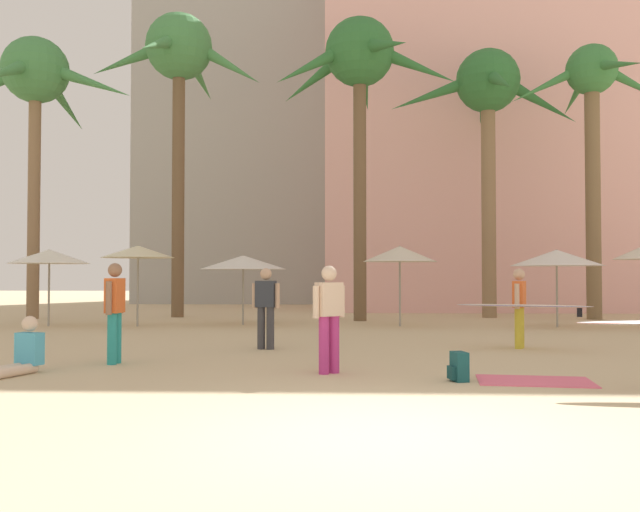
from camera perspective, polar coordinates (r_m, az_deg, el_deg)
name	(u,v)px	position (r m, az deg, el deg)	size (l,w,h in m)	color
ground	(388,439)	(6.57, 5.75, -14.97)	(120.00, 120.00, 0.00)	beige
hotel_pink	(535,123)	(35.38, 17.56, 10.55)	(20.13, 11.75, 17.87)	beige
palm_tree_far_left	(35,84)	(26.73, -22.73, 13.12)	(7.45, 7.33, 9.94)	#896B4C
palm_tree_left	(592,102)	(26.07, 21.84, 11.88)	(5.71, 5.98, 9.58)	brown
palm_tree_center	(359,68)	(23.83, 3.31, 15.45)	(6.18, 6.51, 10.23)	brown
palm_tree_right	(488,99)	(26.03, 13.89, 12.67)	(7.05, 7.12, 9.73)	#896B4C
palm_tree_far_right	(179,63)	(26.49, -11.73, 15.55)	(6.47, 6.52, 11.16)	brown
cafe_umbrella_0	(49,257)	(21.93, -21.73, -0.05)	(2.36, 2.36, 2.29)	gray
cafe_umbrella_1	(400,254)	(20.43, 6.70, 0.17)	(2.20, 2.20, 2.39)	gray
cafe_umbrella_2	(243,262)	(21.01, -6.45, -0.54)	(2.67, 2.67, 2.13)	gray
cafe_umbrella_3	(557,258)	(21.12, 19.21, -0.15)	(2.67, 2.67, 2.27)	gray
cafe_umbrella_5	(138,252)	(21.01, -15.00, 0.34)	(2.16, 2.16, 2.41)	gray
beach_towel	(535,381)	(10.33, 17.54, -9.95)	(1.59, 1.01, 0.01)	#EF6684
backpack	(459,367)	(10.06, 11.54, -9.10)	(0.29, 0.33, 0.42)	#184F53
person_far_right	(521,305)	(14.67, 16.47, -3.96)	(2.68, 1.24, 1.66)	gold
person_mid_left	(115,308)	(12.23, -16.82, -4.23)	(0.25, 0.60, 1.73)	teal
person_mid_right	(266,305)	(14.06, -4.56, -4.09)	(0.61, 0.31, 1.67)	#3D3D42
person_mid_center	(329,314)	(10.56, 0.76, -4.90)	(0.53, 0.45, 1.67)	#B7337F
person_near_left	(22,354)	(11.53, -23.72, -7.53)	(0.63, 0.99, 0.88)	beige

